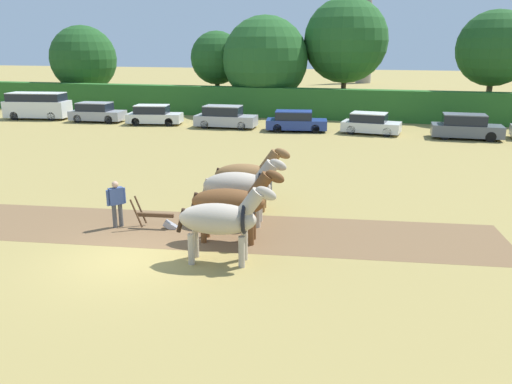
{
  "coord_description": "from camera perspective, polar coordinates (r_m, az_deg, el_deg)",
  "views": [
    {
      "loc": [
        6.89,
        -11.75,
        5.82
      ],
      "look_at": [
        2.69,
        3.74,
        1.1
      ],
      "focal_mm": 35.0,
      "sensor_mm": 36.0,
      "label": 1
    }
  ],
  "objects": [
    {
      "name": "tree_center_right",
      "position": [
        44.22,
        25.61,
        14.58
      ],
      "size": [
        5.79,
        5.79,
        8.52
      ],
      "color": "brown",
      "rests_on": "ground"
    },
    {
      "name": "tree_center",
      "position": [
        45.85,
        10.22,
        16.66
      ],
      "size": [
        7.25,
        7.25,
        9.87
      ],
      "color": "#423323",
      "rests_on": "ground"
    },
    {
      "name": "parked_car_right",
      "position": [
        35.28,
        12.94,
        7.61
      ],
      "size": [
        4.07,
        2.3,
        1.43
      ],
      "rotation": [
        0.0,
        0.0,
        -0.12
      ],
      "color": "silver",
      "rests_on": "ground"
    },
    {
      "name": "draft_horse_lead_right",
      "position": [
        15.13,
        -2.73,
        -1.12
      ],
      "size": [
        2.98,
        1.16,
        2.38
      ],
      "rotation": [
        0.0,
        0.0,
        0.13
      ],
      "color": "brown",
      "rests_on": "ground"
    },
    {
      "name": "farmer_beside_team",
      "position": [
        19.81,
        1.62,
        2.12
      ],
      "size": [
        0.41,
        0.64,
        1.63
      ],
      "rotation": [
        0.0,
        0.0,
        0.13
      ],
      "color": "#4C4C4C",
      "rests_on": "ground"
    },
    {
      "name": "farmer_at_plow",
      "position": [
        17.05,
        -15.66,
        -1.0
      ],
      "size": [
        0.46,
        0.51,
        1.58
      ],
      "rotation": [
        0.0,
        0.0,
        -0.72
      ],
      "color": "#4C4C4C",
      "rests_on": "ground"
    },
    {
      "name": "parked_car_center_right",
      "position": [
        35.63,
        4.56,
        8.05
      ],
      "size": [
        4.45,
        2.4,
        1.43
      ],
      "rotation": [
        0.0,
        0.0,
        0.16
      ],
      "color": "navy",
      "rests_on": "ground"
    },
    {
      "name": "plowed_furrow_strip",
      "position": [
        17.31,
        -14.76,
        -3.82
      ],
      "size": [
        24.82,
        6.69,
        0.01
      ],
      "primitive_type": "cube",
      "rotation": [
        0.0,
        0.0,
        0.13
      ],
      "color": "brown",
      "rests_on": "ground"
    },
    {
      "name": "church_spire",
      "position": [
        84.53,
        12.5,
        18.24
      ],
      "size": [
        2.67,
        2.67,
        17.35
      ],
      "color": "gray",
      "rests_on": "ground"
    },
    {
      "name": "parked_car_center",
      "position": [
        37.06,
        -3.57,
        8.52
      ],
      "size": [
        4.53,
        1.93,
        1.61
      ],
      "rotation": [
        0.0,
        0.0,
        0.04
      ],
      "color": "#A8A8B2",
      "rests_on": "ground"
    },
    {
      "name": "ground_plane",
      "position": [
        14.81,
        -14.07,
        -7.27
      ],
      "size": [
        240.0,
        240.0,
        0.0
      ],
      "primitive_type": "plane",
      "color": "#998447"
    },
    {
      "name": "plow",
      "position": [
        16.8,
        -11.05,
        -3.06
      ],
      "size": [
        1.54,
        0.53,
        1.13
      ],
      "rotation": [
        0.0,
        0.0,
        0.13
      ],
      "color": "#4C331E",
      "rests_on": "ground"
    },
    {
      "name": "tree_center_left",
      "position": [
        44.96,
        1.06,
        14.9
      ],
      "size": [
        7.45,
        7.45,
        8.38
      ],
      "color": "#4C3823",
      "rests_on": "ground"
    },
    {
      "name": "parked_car_far_right",
      "position": [
        35.17,
        22.86,
        6.85
      ],
      "size": [
        4.34,
        1.79,
        1.61
      ],
      "rotation": [
        0.0,
        0.0,
        -0.0
      ],
      "color": "#565B66",
      "rests_on": "ground"
    },
    {
      "name": "draft_horse_trail_left",
      "position": [
        16.61,
        -1.83,
        0.66
      ],
      "size": [
        2.94,
        1.32,
        2.36
      ],
      "rotation": [
        0.0,
        0.0,
        0.13
      ],
      "color": "#B2A38E",
      "rests_on": "ground"
    },
    {
      "name": "parked_car_left",
      "position": [
        41.89,
        -17.74,
        8.65
      ],
      "size": [
        4.33,
        2.15,
        1.52
      ],
      "rotation": [
        0.0,
        0.0,
        0.09
      ],
      "color": "#9E9EA8",
      "rests_on": "ground"
    },
    {
      "name": "draft_horse_lead_left",
      "position": [
        13.65,
        -3.94,
        -3.08
      ],
      "size": [
        2.85,
        1.19,
        2.32
      ],
      "rotation": [
        0.0,
        0.0,
        0.13
      ],
      "color": "#B2A38E",
      "rests_on": "ground"
    },
    {
      "name": "draft_horse_trail_right",
      "position": [
        18.13,
        -0.98,
        1.92
      ],
      "size": [
        2.91,
        1.2,
        2.41
      ],
      "rotation": [
        0.0,
        0.0,
        0.13
      ],
      "color": "brown",
      "rests_on": "ground"
    },
    {
      "name": "hedgerow",
      "position": [
        41.95,
        5.73,
        10.03
      ],
      "size": [
        62.47,
        1.33,
        2.46
      ],
      "primitive_type": "cube",
      "color": "#286023",
      "rests_on": "ground"
    },
    {
      "name": "parked_van",
      "position": [
        45.18,
        -23.71,
        9.04
      ],
      "size": [
        5.33,
        2.74,
        2.15
      ],
      "rotation": [
        0.0,
        0.0,
        0.16
      ],
      "color": "silver",
      "rests_on": "ground"
    },
    {
      "name": "tree_left",
      "position": [
        47.13,
        -4.5,
        15.02
      ],
      "size": [
        4.77,
        4.77,
        7.13
      ],
      "color": "#4C3823",
      "rests_on": "ground"
    },
    {
      "name": "tree_far_left",
      "position": [
        53.51,
        -19.13,
        14.17
      ],
      "size": [
        6.39,
        6.39,
        7.76
      ],
      "color": "#423323",
      "rests_on": "ground"
    },
    {
      "name": "parked_car_center_left",
      "position": [
        39.33,
        -11.59,
        8.6
      ],
      "size": [
        4.35,
        2.48,
        1.48
      ],
      "rotation": [
        0.0,
        0.0,
        0.19
      ],
      "color": "silver",
      "rests_on": "ground"
    }
  ]
}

